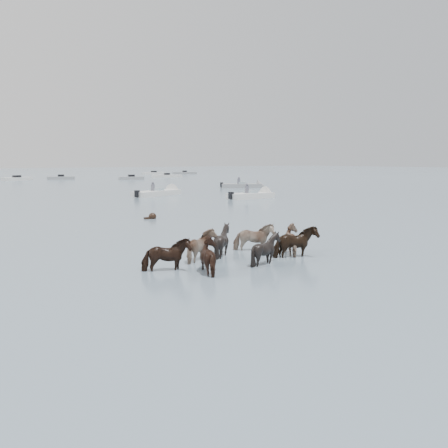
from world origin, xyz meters
TOP-DOWN VIEW (x-y plane):
  - ground at (0.00, 0.00)m, footprint 400.00×400.00m
  - pony_herd at (0.45, 1.03)m, footprint 6.39×3.38m
  - swimming_pony at (2.97, 12.88)m, footprint 0.72×0.44m
  - motorboat_c at (11.97, 28.90)m, footprint 6.16×4.00m
  - motorboat_d at (17.19, 21.06)m, footprint 4.93×1.75m
  - motorboat_e at (26.10, 33.89)m, footprint 5.30×4.11m

SIDE VIEW (x-z plane):
  - ground at x=0.00m, z-range 0.00..0.00m
  - swimming_pony at x=2.97m, z-range -0.12..0.32m
  - motorboat_c at x=11.97m, z-range -0.74..1.18m
  - motorboat_e at x=26.10m, z-range -0.73..1.19m
  - motorboat_d at x=17.19m, z-range -0.73..1.19m
  - pony_herd at x=0.45m, z-range -0.25..1.07m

